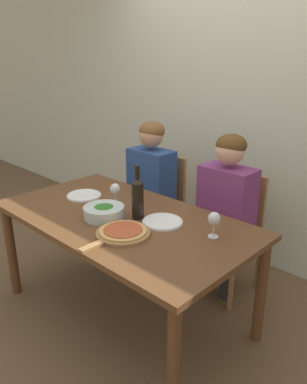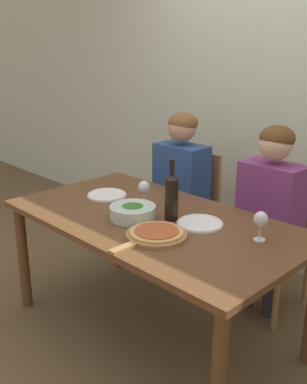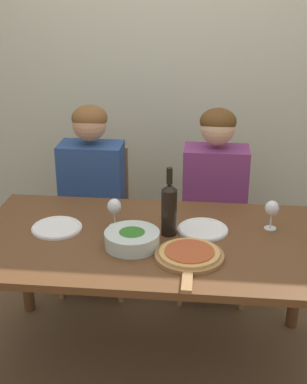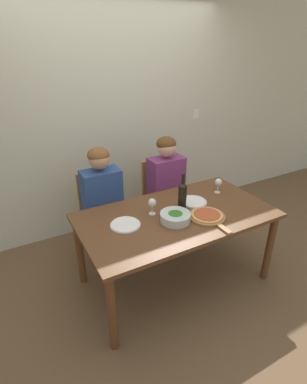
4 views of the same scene
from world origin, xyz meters
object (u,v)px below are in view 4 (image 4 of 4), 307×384
(dinner_plate_right, at_px, (194,202))
(wine_glass_left, at_px, (152,203))
(dinner_plate_left, at_px, (125,225))
(chair_right, at_px, (161,196))
(person_man, at_px, (167,180))
(pizza_on_board, at_px, (207,216))
(chair_left, at_px, (101,211))
(broccoli_bowl, at_px, (175,217))
(person_woman, at_px, (103,195))
(wine_glass_right, at_px, (218,183))
(wine_bottle, at_px, (182,195))

(dinner_plate_right, relative_size, wine_glass_left, 1.65)
(dinner_plate_left, bearing_deg, chair_right, 44.00)
(person_man, xyz_separation_m, pizza_on_board, (-0.12, -0.87, 0.03))
(chair_left, height_order, pizza_on_board, chair_left)
(chair_right, height_order, dinner_plate_right, chair_right)
(broccoli_bowl, xyz_separation_m, dinner_plate_right, (0.32, 0.19, -0.03))
(chair_left, bearing_deg, person_man, -8.44)
(broccoli_bowl, bearing_deg, person_man, 63.66)
(chair_left, distance_m, person_woman, 0.27)
(person_man, height_order, dinner_plate_left, person_man)
(person_man, xyz_separation_m, broccoli_bowl, (-0.39, -0.78, 0.05))
(pizza_on_board, bearing_deg, dinner_plate_left, 161.32)
(person_man, xyz_separation_m, wine_glass_left, (-0.50, -0.59, 0.12))
(person_woman, bearing_deg, pizza_on_board, -54.17)
(dinner_plate_left, distance_m, dinner_plate_right, 0.72)
(dinner_plate_right, bearing_deg, wine_glass_left, 179.61)
(dinner_plate_right, bearing_deg, chair_left, 134.29)
(chair_left, bearing_deg, chair_right, 0.00)
(dinner_plate_left, bearing_deg, chair_left, 87.19)
(wine_glass_right, bearing_deg, broccoli_bowl, -159.26)
(person_man, bearing_deg, person_woman, 180.00)
(dinner_plate_left, bearing_deg, person_man, 39.50)
(chair_left, relative_size, chair_right, 1.00)
(chair_right, distance_m, wine_glass_right, 0.79)
(broccoli_bowl, relative_size, pizza_on_board, 0.57)
(chair_left, xyz_separation_m, dinner_plate_left, (-0.04, -0.76, 0.27))
(broccoli_bowl, height_order, dinner_plate_left, broccoli_bowl)
(person_woman, bearing_deg, wine_bottle, -50.91)
(pizza_on_board, relative_size, wine_glass_right, 2.99)
(broccoli_bowl, height_order, pizza_on_board, broccoli_bowl)
(dinner_plate_right, relative_size, pizza_on_board, 0.55)
(broccoli_bowl, distance_m, wine_glass_right, 0.71)
(wine_bottle, bearing_deg, broccoli_bowl, -138.55)
(person_man, bearing_deg, chair_left, 171.56)
(person_woman, xyz_separation_m, wine_bottle, (0.52, -0.64, 0.15))
(dinner_plate_left, xyz_separation_m, wine_glass_right, (1.05, 0.11, 0.10))
(person_woman, relative_size, dinner_plate_right, 4.84)
(person_man, height_order, wine_glass_right, person_man)
(broccoli_bowl, bearing_deg, chair_left, 111.95)
(wine_glass_left, bearing_deg, chair_right, 54.30)
(dinner_plate_left, xyz_separation_m, wine_glass_left, (0.28, 0.06, 0.10))
(broccoli_bowl, xyz_separation_m, wine_glass_left, (-0.11, 0.19, 0.07))
(person_man, xyz_separation_m, dinner_plate_right, (-0.06, -0.59, 0.02))
(chair_right, xyz_separation_m, wine_glass_left, (-0.50, -0.70, 0.36))
(person_man, relative_size, wine_glass_left, 7.99)
(chair_left, relative_size, wine_bottle, 2.61)
(dinner_plate_right, bearing_deg, person_woman, 139.20)
(person_woman, relative_size, dinner_plate_left, 4.84)
(person_man, xyz_separation_m, dinner_plate_left, (-0.78, -0.65, 0.02))
(person_woman, height_order, dinner_plate_right, person_woman)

